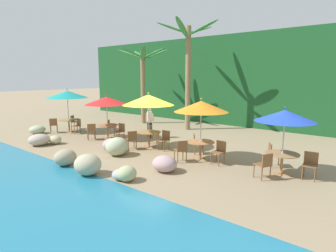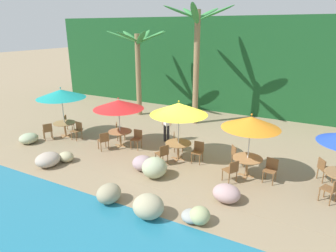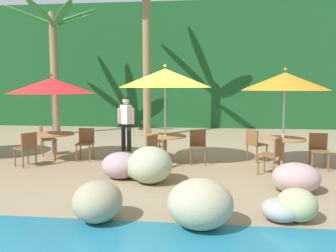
% 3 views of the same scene
% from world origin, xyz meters
% --- Properties ---
extents(ground_plane, '(120.00, 120.00, 0.00)m').
position_xyz_m(ground_plane, '(0.00, 0.00, 0.00)').
color(ground_plane, '#937F60').
extents(terrace_deck, '(18.00, 5.20, 0.01)m').
position_xyz_m(terrace_deck, '(0.00, 0.00, 0.00)').
color(terrace_deck, '#937F60').
rests_on(terrace_deck, ground).
extents(foliage_backdrop, '(28.00, 2.40, 6.00)m').
position_xyz_m(foliage_backdrop, '(0.00, 9.00, 3.00)').
color(foliage_backdrop, '#194C23').
rests_on(foliage_backdrop, ground).
extents(rock_seawall, '(10.85, 3.34, 0.77)m').
position_xyz_m(rock_seawall, '(-0.88, -2.72, 0.30)').
color(rock_seawall, tan).
rests_on(rock_seawall, ground).
extents(umbrella_teal, '(2.39, 2.39, 2.56)m').
position_xyz_m(umbrella_teal, '(-6.44, -0.30, 2.24)').
color(umbrella_teal, silver).
rests_on(umbrella_teal, ground).
extents(dining_table_teal, '(1.10, 1.10, 0.74)m').
position_xyz_m(dining_table_teal, '(-6.44, -0.30, 0.61)').
color(dining_table_teal, '#A37547').
rests_on(dining_table_teal, ground).
extents(chair_teal_seaward, '(0.46, 0.47, 0.87)m').
position_xyz_m(chair_teal_seaward, '(-5.58, -0.29, 0.51)').
color(chair_teal_seaward, brown).
rests_on(chair_teal_seaward, ground).
extents(chair_teal_inland, '(0.58, 0.58, 0.87)m').
position_xyz_m(chair_teal_inland, '(-6.95, 0.38, 0.51)').
color(chair_teal_inland, brown).
rests_on(chair_teal_inland, ground).
extents(chair_teal_left, '(0.58, 0.58, 0.87)m').
position_xyz_m(chair_teal_left, '(-6.81, -1.07, 0.51)').
color(chair_teal_left, brown).
rests_on(chair_teal_left, ground).
extents(umbrella_red, '(2.31, 2.31, 2.35)m').
position_xyz_m(umbrella_red, '(-3.16, -0.03, 2.03)').
color(umbrella_red, silver).
rests_on(umbrella_red, ground).
extents(dining_table_red, '(1.10, 1.10, 0.74)m').
position_xyz_m(dining_table_red, '(-3.16, -0.03, 0.61)').
color(dining_table_red, '#A37547').
rests_on(dining_table_red, ground).
extents(chair_red_seaward, '(0.45, 0.45, 0.87)m').
position_xyz_m(chair_red_seaward, '(-2.31, 0.11, 0.51)').
color(chair_red_seaward, brown).
rests_on(chair_red_seaward, ground).
extents(chair_red_inland, '(0.59, 0.59, 0.87)m').
position_xyz_m(chair_red_inland, '(-3.71, 0.62, 0.51)').
color(chair_red_inland, brown).
rests_on(chair_red_inland, ground).
extents(chair_red_left, '(0.58, 0.58, 0.87)m').
position_xyz_m(chair_red_left, '(-3.50, -0.82, 0.51)').
color(chair_red_left, brown).
rests_on(chair_red_left, ground).
extents(umbrella_yellow, '(2.36, 2.36, 2.57)m').
position_xyz_m(umbrella_yellow, '(-0.11, -0.08, 2.22)').
color(umbrella_yellow, silver).
rests_on(umbrella_yellow, ground).
extents(dining_table_yellow, '(1.10, 1.10, 0.74)m').
position_xyz_m(dining_table_yellow, '(-0.11, -0.08, 0.61)').
color(dining_table_yellow, '#A37547').
rests_on(dining_table_yellow, ground).
extents(chair_yellow_seaward, '(0.44, 0.44, 0.87)m').
position_xyz_m(chair_yellow_seaward, '(0.74, 0.04, 0.51)').
color(chair_yellow_seaward, brown).
rests_on(chair_yellow_seaward, ground).
extents(chair_yellow_inland, '(0.57, 0.56, 0.87)m').
position_xyz_m(chair_yellow_inland, '(-0.55, 0.65, 0.51)').
color(chair_yellow_inland, brown).
rests_on(chair_yellow_inland, ground).
extents(chair_yellow_left, '(0.57, 0.57, 0.87)m').
position_xyz_m(chair_yellow_left, '(-0.42, -0.88, 0.51)').
color(chair_yellow_left, brown).
rests_on(chair_yellow_left, ground).
extents(umbrella_orange, '(2.10, 2.10, 2.46)m').
position_xyz_m(umbrella_orange, '(2.83, -0.24, 2.13)').
color(umbrella_orange, silver).
rests_on(umbrella_orange, ground).
extents(dining_table_orange, '(1.10, 1.10, 0.74)m').
position_xyz_m(dining_table_orange, '(2.83, -0.24, 0.61)').
color(dining_table_orange, '#A37547').
rests_on(dining_table_orange, ground).
extents(chair_orange_seaward, '(0.47, 0.47, 0.87)m').
position_xyz_m(chair_orange_seaward, '(3.68, -0.26, 0.51)').
color(chair_orange_seaward, brown).
rests_on(chair_orange_seaward, ground).
extents(chair_orange_inland, '(0.59, 0.59, 0.87)m').
position_xyz_m(chair_orange_inland, '(2.24, 0.38, 0.51)').
color(chair_orange_inland, brown).
rests_on(chair_orange_inland, ground).
extents(chair_orange_left, '(0.58, 0.58, 0.87)m').
position_xyz_m(chair_orange_left, '(2.46, -1.02, 0.51)').
color(chair_orange_left, brown).
rests_on(chair_orange_left, ground).
extents(umbrella_blue, '(1.94, 1.94, 2.31)m').
position_xyz_m(umbrella_blue, '(5.90, -0.01, 2.01)').
color(umbrella_blue, silver).
rests_on(umbrella_blue, ground).
extents(dining_table_blue, '(1.10, 1.10, 0.74)m').
position_xyz_m(dining_table_blue, '(5.90, -0.01, 0.61)').
color(dining_table_blue, '#A37547').
rests_on(dining_table_blue, ground).
extents(chair_blue_seaward, '(0.47, 0.47, 0.87)m').
position_xyz_m(chair_blue_seaward, '(6.74, 0.17, 0.51)').
color(chair_blue_seaward, brown).
rests_on(chair_blue_seaward, ground).
extents(chair_blue_inland, '(0.59, 0.58, 0.87)m').
position_xyz_m(chair_blue_inland, '(5.37, 0.66, 0.51)').
color(chair_blue_inland, brown).
rests_on(chair_blue_inland, ground).
extents(chair_blue_left, '(0.57, 0.56, 0.87)m').
position_xyz_m(chair_blue_left, '(5.62, -0.82, 0.51)').
color(chair_blue_left, brown).
rests_on(chair_blue_left, ground).
extents(palm_tree_nearest, '(3.58, 3.66, 5.23)m').
position_xyz_m(palm_tree_nearest, '(-5.26, 4.91, 3.71)').
color(palm_tree_nearest, olive).
rests_on(palm_tree_nearest, ground).
extents(palm_tree_second, '(3.47, 3.77, 6.51)m').
position_xyz_m(palm_tree_second, '(-1.42, 4.86, 4.29)').
color(palm_tree_second, olive).
rests_on(palm_tree_second, ground).
extents(waiter_in_white, '(0.52, 0.37, 1.70)m').
position_xyz_m(waiter_in_white, '(-1.50, 1.49, 0.99)').
color(waiter_in_white, '#232328').
rests_on(waiter_in_white, ground).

